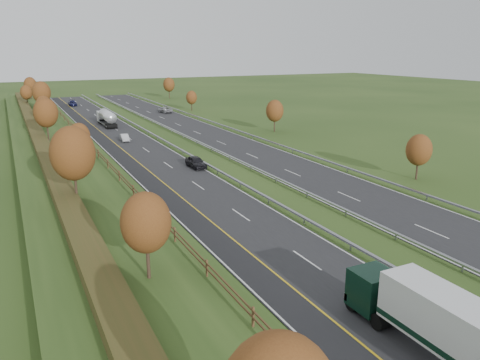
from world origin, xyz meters
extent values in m
plane|color=#284016|center=(8.00, 55.00, 0.00)|extent=(400.00, 400.00, 0.00)
cube|color=black|center=(0.00, 60.00, 0.02)|extent=(10.50, 200.00, 0.04)
cube|color=black|center=(16.50, 60.00, 0.02)|extent=(10.50, 200.00, 0.04)
cube|color=black|center=(-3.75, 60.00, 0.02)|extent=(3.00, 200.00, 0.04)
cube|color=silver|center=(-5.05, 60.00, 0.05)|extent=(0.15, 200.00, 0.01)
cube|color=gold|center=(-2.25, 60.00, 0.05)|extent=(0.15, 200.00, 0.01)
cube|color=silver|center=(5.05, 60.00, 0.05)|extent=(0.15, 200.00, 0.01)
cube|color=silver|center=(11.45, 60.00, 0.05)|extent=(0.15, 200.00, 0.01)
cube|color=silver|center=(21.55, 60.00, 0.05)|extent=(0.15, 200.00, 0.01)
cube|color=silver|center=(1.25, -1.00, 0.05)|extent=(0.15, 4.00, 0.01)
cube|color=silver|center=(1.25, 11.00, 0.05)|extent=(0.15, 4.00, 0.01)
cube|color=silver|center=(15.25, 11.00, 0.05)|extent=(0.15, 4.00, 0.01)
cube|color=silver|center=(1.25, 23.00, 0.05)|extent=(0.15, 4.00, 0.01)
cube|color=silver|center=(15.25, 23.00, 0.05)|extent=(0.15, 4.00, 0.01)
cube|color=silver|center=(1.25, 35.00, 0.05)|extent=(0.15, 4.00, 0.01)
cube|color=silver|center=(15.25, 35.00, 0.05)|extent=(0.15, 4.00, 0.01)
cube|color=silver|center=(1.25, 47.00, 0.05)|extent=(0.15, 4.00, 0.01)
cube|color=silver|center=(15.25, 47.00, 0.05)|extent=(0.15, 4.00, 0.01)
cube|color=silver|center=(1.25, 59.00, 0.05)|extent=(0.15, 4.00, 0.01)
cube|color=silver|center=(15.25, 59.00, 0.05)|extent=(0.15, 4.00, 0.01)
cube|color=silver|center=(1.25, 71.00, 0.05)|extent=(0.15, 4.00, 0.01)
cube|color=silver|center=(15.25, 71.00, 0.05)|extent=(0.15, 4.00, 0.01)
cube|color=silver|center=(1.25, 83.00, 0.05)|extent=(0.15, 4.00, 0.01)
cube|color=silver|center=(15.25, 83.00, 0.05)|extent=(0.15, 4.00, 0.01)
cube|color=silver|center=(1.25, 95.00, 0.05)|extent=(0.15, 4.00, 0.01)
cube|color=silver|center=(15.25, 95.00, 0.05)|extent=(0.15, 4.00, 0.01)
cube|color=silver|center=(1.25, 107.00, 0.05)|extent=(0.15, 4.00, 0.01)
cube|color=silver|center=(15.25, 107.00, 0.05)|extent=(0.15, 4.00, 0.01)
cube|color=silver|center=(1.25, 119.00, 0.05)|extent=(0.15, 4.00, 0.01)
cube|color=silver|center=(15.25, 119.00, 0.05)|extent=(0.15, 4.00, 0.01)
cube|color=silver|center=(1.25, 131.00, 0.05)|extent=(0.15, 4.00, 0.01)
cube|color=silver|center=(15.25, 131.00, 0.05)|extent=(0.15, 4.00, 0.01)
cube|color=silver|center=(1.25, 143.00, 0.05)|extent=(0.15, 4.00, 0.01)
cube|color=silver|center=(15.25, 143.00, 0.05)|extent=(0.15, 4.00, 0.01)
cube|color=silver|center=(1.25, 155.00, 0.05)|extent=(0.15, 4.00, 0.01)
cube|color=silver|center=(15.25, 155.00, 0.05)|extent=(0.15, 4.00, 0.01)
cube|color=#284016|center=(-13.00, 60.00, 1.00)|extent=(12.00, 200.00, 2.00)
cube|color=#383A17|center=(-15.00, 60.00, 2.55)|extent=(2.20, 180.00, 1.10)
cube|color=#422B19|center=(-8.50, 60.00, 2.55)|extent=(0.08, 184.00, 0.10)
cube|color=#422B19|center=(-8.50, 60.00, 2.95)|extent=(0.08, 184.00, 0.10)
cube|color=#422B19|center=(-8.50, 2.00, 2.60)|extent=(0.12, 0.12, 1.20)
cube|color=#422B19|center=(-8.50, 8.50, 2.60)|extent=(0.12, 0.12, 1.20)
cube|color=#422B19|center=(-8.50, 15.00, 2.60)|extent=(0.12, 0.12, 1.20)
cube|color=#422B19|center=(-8.50, 21.50, 2.60)|extent=(0.12, 0.12, 1.20)
cube|color=#422B19|center=(-8.50, 28.00, 2.60)|extent=(0.12, 0.12, 1.20)
cube|color=#422B19|center=(-8.50, 34.50, 2.60)|extent=(0.12, 0.12, 1.20)
cube|color=#422B19|center=(-8.50, 41.00, 2.60)|extent=(0.12, 0.12, 1.20)
cube|color=#422B19|center=(-8.50, 47.50, 2.60)|extent=(0.12, 0.12, 1.20)
cube|color=#422B19|center=(-8.50, 54.00, 2.60)|extent=(0.12, 0.12, 1.20)
cube|color=#422B19|center=(-8.50, 60.50, 2.60)|extent=(0.12, 0.12, 1.20)
cube|color=#422B19|center=(-8.50, 67.00, 2.60)|extent=(0.12, 0.12, 1.20)
cube|color=#422B19|center=(-8.50, 73.50, 2.60)|extent=(0.12, 0.12, 1.20)
cube|color=#422B19|center=(-8.50, 80.00, 2.60)|extent=(0.12, 0.12, 1.20)
cube|color=#422B19|center=(-8.50, 86.50, 2.60)|extent=(0.12, 0.12, 1.20)
cube|color=#422B19|center=(-8.50, 93.00, 2.60)|extent=(0.12, 0.12, 1.20)
cube|color=#422B19|center=(-8.50, 99.50, 2.60)|extent=(0.12, 0.12, 1.20)
cube|color=#422B19|center=(-8.50, 106.00, 2.60)|extent=(0.12, 0.12, 1.20)
cube|color=#422B19|center=(-8.50, 112.50, 2.60)|extent=(0.12, 0.12, 1.20)
cube|color=#422B19|center=(-8.50, 119.00, 2.60)|extent=(0.12, 0.12, 1.20)
cube|color=#422B19|center=(-8.50, 125.50, 2.60)|extent=(0.12, 0.12, 1.20)
cube|color=#422B19|center=(-8.50, 132.00, 2.60)|extent=(0.12, 0.12, 1.20)
cube|color=#422B19|center=(-8.50, 138.50, 2.60)|extent=(0.12, 0.12, 1.20)
cube|color=#422B19|center=(-8.50, 145.00, 2.60)|extent=(0.12, 0.12, 1.20)
cube|color=#422B19|center=(-8.50, 151.50, 2.60)|extent=(0.12, 0.12, 1.20)
cube|color=gray|center=(5.70, 60.00, 0.62)|extent=(0.32, 200.00, 0.18)
cube|color=gray|center=(5.70, 4.00, 0.28)|extent=(0.10, 0.14, 0.56)
cube|color=gray|center=(5.70, 11.00, 0.28)|extent=(0.10, 0.14, 0.56)
cube|color=gray|center=(5.70, 18.00, 0.28)|extent=(0.10, 0.14, 0.56)
cube|color=gray|center=(5.70, 25.00, 0.28)|extent=(0.10, 0.14, 0.56)
cube|color=gray|center=(5.70, 32.00, 0.28)|extent=(0.10, 0.14, 0.56)
cube|color=gray|center=(5.70, 39.00, 0.28)|extent=(0.10, 0.14, 0.56)
cube|color=gray|center=(5.70, 46.00, 0.28)|extent=(0.10, 0.14, 0.56)
cube|color=gray|center=(5.70, 53.00, 0.28)|extent=(0.10, 0.14, 0.56)
cube|color=gray|center=(5.70, 60.00, 0.28)|extent=(0.10, 0.14, 0.56)
cube|color=gray|center=(5.70, 67.00, 0.28)|extent=(0.10, 0.14, 0.56)
cube|color=gray|center=(5.70, 74.00, 0.28)|extent=(0.10, 0.14, 0.56)
cube|color=gray|center=(5.70, 81.00, 0.28)|extent=(0.10, 0.14, 0.56)
cube|color=gray|center=(5.70, 88.00, 0.28)|extent=(0.10, 0.14, 0.56)
cube|color=gray|center=(5.70, 95.00, 0.28)|extent=(0.10, 0.14, 0.56)
cube|color=gray|center=(5.70, 102.00, 0.28)|extent=(0.10, 0.14, 0.56)
cube|color=gray|center=(5.70, 109.00, 0.28)|extent=(0.10, 0.14, 0.56)
cube|color=gray|center=(5.70, 116.00, 0.28)|extent=(0.10, 0.14, 0.56)
cube|color=gray|center=(5.70, 123.00, 0.28)|extent=(0.10, 0.14, 0.56)
cube|color=gray|center=(5.70, 130.00, 0.28)|extent=(0.10, 0.14, 0.56)
cube|color=gray|center=(5.70, 137.00, 0.28)|extent=(0.10, 0.14, 0.56)
cube|color=gray|center=(5.70, 144.00, 0.28)|extent=(0.10, 0.14, 0.56)
cube|color=gray|center=(5.70, 151.00, 0.28)|extent=(0.10, 0.14, 0.56)
cube|color=gray|center=(5.70, 158.00, 0.28)|extent=(0.10, 0.14, 0.56)
cube|color=gray|center=(10.80, 60.00, 0.62)|extent=(0.32, 200.00, 0.18)
cube|color=gray|center=(10.80, 4.00, 0.28)|extent=(0.10, 0.14, 0.56)
cube|color=gray|center=(10.80, 11.00, 0.28)|extent=(0.10, 0.14, 0.56)
cube|color=gray|center=(10.80, 18.00, 0.28)|extent=(0.10, 0.14, 0.56)
cube|color=gray|center=(10.80, 25.00, 0.28)|extent=(0.10, 0.14, 0.56)
cube|color=gray|center=(10.80, 32.00, 0.28)|extent=(0.10, 0.14, 0.56)
cube|color=gray|center=(10.80, 39.00, 0.28)|extent=(0.10, 0.14, 0.56)
cube|color=gray|center=(10.80, 46.00, 0.28)|extent=(0.10, 0.14, 0.56)
cube|color=gray|center=(10.80, 53.00, 0.28)|extent=(0.10, 0.14, 0.56)
cube|color=gray|center=(10.80, 60.00, 0.28)|extent=(0.10, 0.14, 0.56)
cube|color=gray|center=(10.80, 67.00, 0.28)|extent=(0.10, 0.14, 0.56)
cube|color=gray|center=(10.80, 74.00, 0.28)|extent=(0.10, 0.14, 0.56)
cube|color=gray|center=(10.80, 81.00, 0.28)|extent=(0.10, 0.14, 0.56)
cube|color=gray|center=(10.80, 88.00, 0.28)|extent=(0.10, 0.14, 0.56)
cube|color=gray|center=(10.80, 95.00, 0.28)|extent=(0.10, 0.14, 0.56)
cube|color=gray|center=(10.80, 102.00, 0.28)|extent=(0.10, 0.14, 0.56)
cube|color=gray|center=(10.80, 109.00, 0.28)|extent=(0.10, 0.14, 0.56)
cube|color=gray|center=(10.80, 116.00, 0.28)|extent=(0.10, 0.14, 0.56)
cube|color=gray|center=(10.80, 123.00, 0.28)|extent=(0.10, 0.14, 0.56)
cube|color=gray|center=(10.80, 130.00, 0.28)|extent=(0.10, 0.14, 0.56)
cube|color=gray|center=(10.80, 137.00, 0.28)|extent=(0.10, 0.14, 0.56)
cube|color=gray|center=(10.80, 144.00, 0.28)|extent=(0.10, 0.14, 0.56)
cube|color=gray|center=(10.80, 151.00, 0.28)|extent=(0.10, 0.14, 0.56)
cube|color=gray|center=(10.80, 158.00, 0.28)|extent=(0.10, 0.14, 0.56)
cube|color=gray|center=(22.30, 60.00, 0.62)|extent=(0.32, 200.00, 0.18)
cube|color=gray|center=(22.30, 18.00, 0.28)|extent=(0.10, 0.14, 0.56)
cube|color=gray|center=(22.30, 32.00, 0.28)|extent=(0.10, 0.14, 0.56)
cube|color=gray|center=(22.30, 46.00, 0.28)|extent=(0.10, 0.14, 0.56)
cube|color=gray|center=(22.30, 60.00, 0.28)|extent=(0.10, 0.14, 0.56)
cube|color=gray|center=(22.30, 74.00, 0.28)|extent=(0.10, 0.14, 0.56)
cube|color=gray|center=(22.30, 88.00, 0.28)|extent=(0.10, 0.14, 0.56)
cube|color=gray|center=(22.30, 102.00, 0.28)|extent=(0.10, 0.14, 0.56)
cube|color=gray|center=(22.30, 116.00, 0.28)|extent=(0.10, 0.14, 0.56)
cube|color=gray|center=(22.30, 130.00, 0.28)|extent=(0.10, 0.14, 0.56)
cube|color=gray|center=(22.30, 144.00, 0.28)|extent=(0.10, 0.14, 0.56)
cube|color=gray|center=(22.30, 158.00, 0.28)|extent=(0.10, 0.14, 0.56)
cylinder|color=#2D2116|center=(-12.00, 10.00, 3.21)|extent=(0.24, 0.24, 2.43)
ellipsoid|color=#582E13|center=(-12.00, 10.00, 5.89)|extent=(3.24, 3.24, 4.05)
cylinder|color=#2D2116|center=(-14.00, 28.00, 3.58)|extent=(0.24, 0.24, 3.15)
ellipsoid|color=#582E13|center=(-14.00, 28.00, 7.04)|extent=(4.20, 4.20, 5.25)
cylinder|color=#2D2116|center=(-11.00, 46.00, 3.08)|extent=(0.24, 0.24, 2.16)
ellipsoid|color=#582E13|center=(-11.00, 46.00, 5.46)|extent=(2.88, 2.88, 3.60)
cylinder|color=#2D2116|center=(-13.50, 64.00, 3.44)|extent=(0.24, 0.24, 2.88)
ellipsoid|color=#582E13|center=(-13.50, 64.00, 6.61)|extent=(3.84, 3.84, 4.80)
cylinder|color=#2D2116|center=(-12.50, 82.00, 3.17)|extent=(0.24, 0.24, 2.34)
ellipsoid|color=#582E13|center=(-12.50, 82.00, 5.74)|extent=(3.12, 3.12, 3.90)
cylinder|color=#2D2116|center=(-11.50, 100.00, 3.53)|extent=(0.24, 0.24, 3.06)
ellipsoid|color=#582E13|center=(-11.50, 100.00, 6.90)|extent=(4.08, 4.08, 5.10)
cylinder|color=#2D2116|center=(-14.00, 118.00, 3.12)|extent=(0.24, 0.24, 2.25)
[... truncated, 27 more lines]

